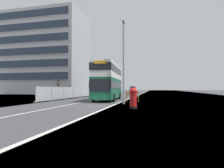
{
  "coord_description": "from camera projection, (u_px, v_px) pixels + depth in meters",
  "views": [
    {
      "loc": [
        5.59,
        -16.57,
        1.68
      ],
      "look_at": [
        0.36,
        5.69,
        2.2
      ],
      "focal_mm": 29.47,
      "sensor_mm": 36.0,
      "label": 1
    }
  ],
  "objects": [
    {
      "name": "lamppost_foreground",
      "position": [
        124.0,
        64.0,
        19.78
      ],
      "size": [
        0.29,
        0.7,
        8.95
      ],
      "color": "gray",
      "rests_on": "ground"
    },
    {
      "name": "ground",
      "position": [
        100.0,
        106.0,
        17.41
      ],
      "size": [
        140.0,
        280.0,
        0.1
      ],
      "color": "#38383A"
    },
    {
      "name": "double_decker_bus",
      "position": [
        108.0,
        81.0,
        25.92
      ],
      "size": [
        3.41,
        10.96,
        4.97
      ],
      "color": "#145638",
      "rests_on": "ground"
    },
    {
      "name": "bare_tree_far_verge_near",
      "position": [
        58.0,
        86.0,
        41.67
      ],
      "size": [
        2.17,
        2.58,
        4.22
      ],
      "color": "#4C3D2D",
      "rests_on": "ground"
    },
    {
      "name": "car_receding_far",
      "position": [
        133.0,
        90.0,
        60.28
      ],
      "size": [
        1.94,
        4.06,
        2.26
      ],
      "color": "navy",
      "rests_on": "ground"
    },
    {
      "name": "red_pillar_postbox",
      "position": [
        133.0,
        97.0,
        15.11
      ],
      "size": [
        0.63,
        0.63,
        1.74
      ],
      "color": "black",
      "rests_on": "ground"
    },
    {
      "name": "construction_site_fence",
      "position": [
        81.0,
        92.0,
        34.71
      ],
      "size": [
        0.44,
        27.4,
        1.92
      ],
      "color": "#A8AAAD",
      "rests_on": "ground"
    },
    {
      "name": "car_receding_mid",
      "position": [
        115.0,
        90.0,
        52.47
      ],
      "size": [
        2.04,
        4.46,
        2.32
      ],
      "color": "slate",
      "rests_on": "ground"
    },
    {
      "name": "car_oncoming_near",
      "position": [
        105.0,
        91.0,
        44.22
      ],
      "size": [
        2.01,
        4.44,
        2.16
      ],
      "color": "silver",
      "rests_on": "ground"
    },
    {
      "name": "bare_tree_far_verge_mid",
      "position": [
        77.0,
        87.0,
        55.41
      ],
      "size": [
        3.13,
        3.38,
        4.72
      ],
      "color": "#4C3D2D",
      "rests_on": "ground"
    },
    {
      "name": "backdrop_office_block",
      "position": [
        36.0,
        55.0,
        56.62
      ],
      "size": [
        30.44,
        13.34,
        23.78
      ],
      "color": "#9EA0A3",
      "rests_on": "ground"
    },
    {
      "name": "roadworks_barrier",
      "position": [
        132.0,
        96.0,
        22.84
      ],
      "size": [
        1.73,
        0.71,
        1.18
      ],
      "color": "orange",
      "rests_on": "ground"
    }
  ]
}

